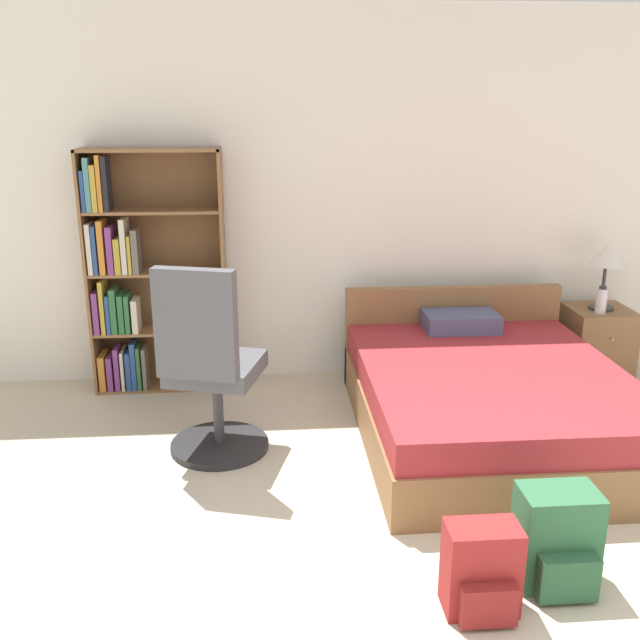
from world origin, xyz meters
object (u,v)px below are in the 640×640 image
(bookshelf, at_px, (138,277))
(bed, at_px, (487,397))
(water_bottle, at_px, (601,300))
(table_lamp, at_px, (607,259))
(backpack_red, at_px, (482,572))
(nightstand, at_px, (596,344))
(office_chair, at_px, (210,373))
(backpack_green, at_px, (557,540))

(bookshelf, relative_size, bed, 0.87)
(water_bottle, bearing_deg, table_lamp, 62.48)
(water_bottle, xyz_separation_m, backpack_red, (-1.53, -2.30, -0.45))
(bookshelf, bearing_deg, nightstand, -1.69)
(bed, relative_size, office_chair, 1.67)
(bookshelf, xyz_separation_m, backpack_green, (2.06, -2.35, -0.61))
(table_lamp, relative_size, backpack_green, 1.10)
(backpack_green, bearing_deg, backpack_red, -158.08)
(bookshelf, height_order, nightstand, bookshelf)
(bookshelf, height_order, table_lamp, bookshelf)
(bookshelf, relative_size, water_bottle, 8.51)
(office_chair, height_order, nightstand, office_chair)
(nightstand, bearing_deg, backpack_green, -118.31)
(bed, xyz_separation_m, water_bottle, (1.02, 0.73, 0.39))
(water_bottle, bearing_deg, office_chair, -161.43)
(office_chair, bearing_deg, backpack_green, -39.59)
(backpack_red, bearing_deg, bookshelf, 124.17)
(table_lamp, bearing_deg, nightstand, 69.49)
(water_bottle, xyz_separation_m, backpack_green, (-1.16, -2.15, -0.42))
(water_bottle, distance_m, backpack_red, 2.79)
(office_chair, distance_m, water_bottle, 2.82)
(office_chair, bearing_deg, bookshelf, 116.50)
(bed, bearing_deg, nightstand, 37.78)
(bookshelf, bearing_deg, office_chair, -63.50)
(bed, relative_size, backpack_red, 5.13)
(nightstand, distance_m, table_lamp, 0.63)
(nightstand, bearing_deg, water_bottle, -117.34)
(backpack_green, bearing_deg, table_lamp, 61.68)
(office_chair, bearing_deg, bed, 5.81)
(office_chair, relative_size, table_lamp, 2.44)
(bed, distance_m, table_lamp, 1.51)
(office_chair, bearing_deg, table_lamp, 20.16)
(bed, xyz_separation_m, table_lamp, (1.08, 0.83, 0.66))
(backpack_green, height_order, backpack_red, backpack_green)
(bookshelf, bearing_deg, backpack_red, -55.83)
(backpack_green, xyz_separation_m, backpack_red, (-0.37, -0.15, -0.02))
(bed, relative_size, nightstand, 3.62)
(bookshelf, distance_m, water_bottle, 3.23)
(table_lamp, bearing_deg, bookshelf, 178.26)
(bed, relative_size, backpack_green, 4.51)
(table_lamp, xyz_separation_m, water_bottle, (-0.05, -0.10, -0.28))
(bookshelf, distance_m, backpack_red, 3.09)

